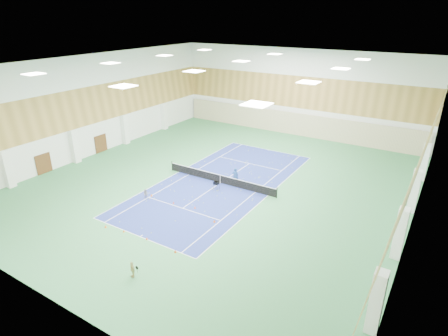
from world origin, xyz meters
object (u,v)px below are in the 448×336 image
at_px(tennis_net, 220,178).
at_px(child_court, 146,194).
at_px(coach, 235,176).
at_px(ball_cart, 216,186).
at_px(child_apron, 132,269).

height_order(tennis_net, child_court, tennis_net).
relative_size(coach, child_court, 1.85).
xyz_separation_m(tennis_net, ball_cart, (0.50, -1.51, -0.11)).
relative_size(child_apron, ball_cart, 1.34).
distance_m(tennis_net, child_court, 7.88).
relative_size(tennis_net, child_court, 13.03).
height_order(tennis_net, child_apron, child_apron).
distance_m(coach, child_apron, 16.38).
height_order(coach, child_apron, coach).
relative_size(coach, ball_cart, 2.05).
xyz_separation_m(tennis_net, child_court, (-4.15, -6.70, -0.06)).
distance_m(child_apron, ball_cart, 14.40).
relative_size(tennis_net, child_apron, 10.76).
bearing_deg(ball_cart, child_apron, -80.71).
bearing_deg(child_apron, ball_cart, 124.16).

